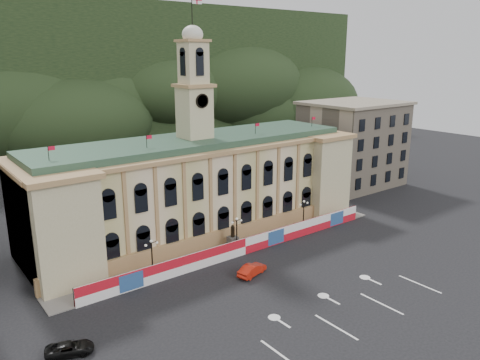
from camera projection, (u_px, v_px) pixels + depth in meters
ground at (320, 294)px, 57.40m from camera, size 260.00×260.00×0.00m
lane_markings at (353, 311)px, 53.57m from camera, size 26.00×10.00×0.02m
hill_ridge at (34, 84)px, 145.79m from camera, size 230.00×80.00×64.00m
city_hall at (198, 185)px, 76.53m from camera, size 56.20×17.60×37.10m
side_building_right at (353, 144)px, 103.98m from camera, size 21.00×17.00×18.60m
hoarding_fence at (245, 246)px, 68.65m from camera, size 50.00×0.44×2.50m
pavement at (234, 248)px, 70.97m from camera, size 56.00×5.50×0.16m
statue at (233, 240)px, 70.88m from camera, size 1.40×1.40×3.72m
lamp_left at (152, 254)px, 61.38m from camera, size 1.96×0.44×5.15m
lamp_center at (237, 231)px, 69.62m from camera, size 1.96×0.44×5.15m
lamp_right at (304, 212)px, 77.86m from camera, size 1.96×0.44×5.15m
red_sedan at (252, 270)px, 62.21m from camera, size 4.00×5.48×1.53m
black_suv at (70, 349)px, 45.70m from camera, size 5.11×5.99×1.28m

